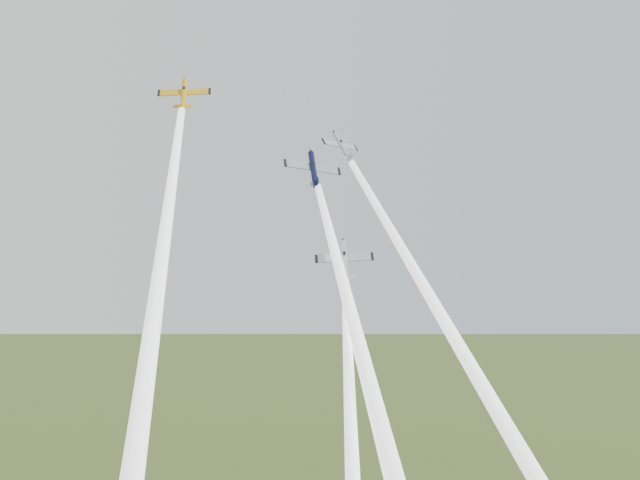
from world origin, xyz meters
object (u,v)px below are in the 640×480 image
(plane_yellow, at_px, (184,94))
(plane_silver_low, at_px, (345,260))
(plane_navy, at_px, (313,169))
(plane_silver_right, at_px, (342,146))

(plane_yellow, bearing_deg, plane_silver_low, -9.79)
(plane_navy, bearing_deg, plane_yellow, 175.93)
(plane_silver_right, xyz_separation_m, plane_silver_low, (-4.87, -12.21, -16.54))
(plane_yellow, relative_size, plane_silver_low, 0.93)
(plane_yellow, height_order, plane_silver_right, plane_yellow)
(plane_silver_right, distance_m, plane_silver_low, 21.13)
(plane_yellow, xyz_separation_m, plane_silver_right, (23.47, 1.63, -5.53))
(plane_yellow, xyz_separation_m, plane_navy, (17.54, -2.19, -9.53))
(plane_silver_low, bearing_deg, plane_yellow, 171.04)
(plane_navy, relative_size, plane_silver_right, 1.22)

